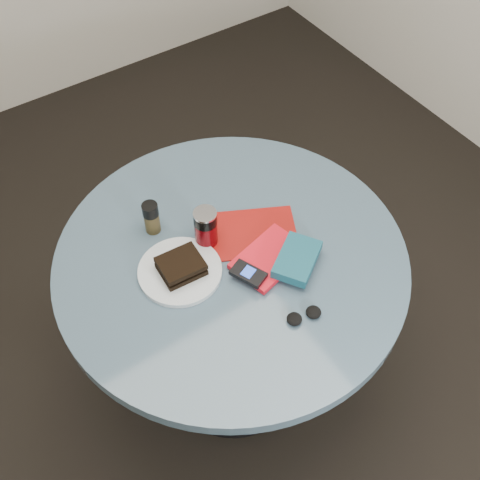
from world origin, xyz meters
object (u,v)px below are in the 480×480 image
table (232,289)px  headphones (304,316)px  plate (180,271)px  pepper_grinder (151,218)px  sandwich (181,266)px  mp3_player (248,274)px  soda_can (206,228)px  novel (297,259)px  red_book (269,258)px  magazine (254,233)px

table → headphones: bearing=-80.7°
plate → pepper_grinder: bearing=85.6°
plate → headphones: (0.19, -0.30, 0.00)m
table → pepper_grinder: (-0.14, 0.21, 0.22)m
sandwich → mp3_player: size_ratio=1.15×
sandwich → soda_can: bearing=26.8°
novel → sandwich: bearing=116.7°
plate → pepper_grinder: size_ratio=2.20×
soda_can → pepper_grinder: bearing=130.4°
plate → mp3_player: mp3_player is taller
novel → pepper_grinder: bearing=94.2°
soda_can → mp3_player: size_ratio=1.16×
pepper_grinder → red_book: pepper_grinder is taller
plate → sandwich: 0.03m
table → headphones: headphones is taller
red_book → headphones: headphones is taller
plate → magazine: plate is taller
table → sandwich: (-0.15, 0.02, 0.20)m
sandwich → novel: sandwich is taller
soda_can → plate: bearing=-155.9°
plate → soda_can: size_ratio=1.88×
sandwich → plate: bearing=115.3°
pepper_grinder → soda_can: bearing=-49.6°
pepper_grinder → mp3_player: (0.13, -0.30, -0.03)m
soda_can → red_book: soda_can is taller
magazine → red_book: 0.11m
soda_can → pepper_grinder: soda_can is taller
table → magazine: 0.20m
sandwich → pepper_grinder: (0.01, 0.18, 0.02)m
plate → red_book: bearing=-24.1°
magazine → headphones: 0.31m
novel → headphones: bearing=-154.0°
red_book → headphones: 0.20m
sandwich → mp3_player: (0.14, -0.12, -0.01)m
magazine → novel: 0.17m
sandwich → novel: 0.32m
soda_can → mp3_player: soda_can is taller
headphones → novel: bearing=59.6°
novel → red_book: bearing=95.8°
sandwich → headphones: bearing=-57.4°
table → magazine: bearing=17.4°
table → mp3_player: (-0.01, -0.10, 0.19)m
soda_can → sandwich: bearing=-153.2°
soda_can → novel: (0.16, -0.22, -0.03)m
magazine → red_book: bearing=-74.0°
sandwich → soda_can: 0.13m
magazine → mp3_player: bearing=-103.2°
sandwich → magazine: (0.25, 0.01, -0.03)m
sandwich → headphones: (0.19, -0.30, -0.02)m
table → magazine: magazine is taller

